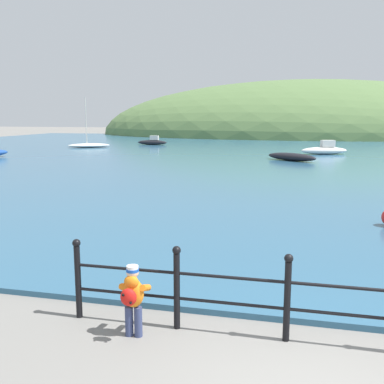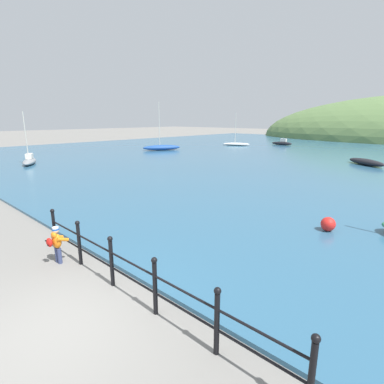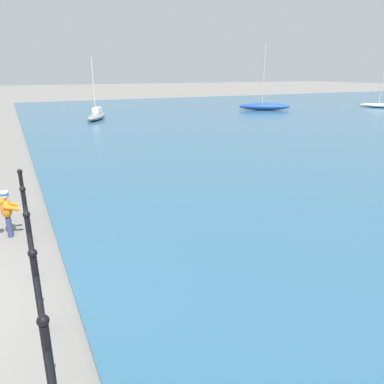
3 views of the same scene
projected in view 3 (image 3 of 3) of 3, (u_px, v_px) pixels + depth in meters
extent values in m
cylinder|color=black|center=(23.00, 196.00, 8.90)|extent=(0.09, 0.09, 1.10)
sphere|color=black|center=(20.00, 172.00, 8.71)|extent=(0.12, 0.12, 0.12)
cylinder|color=black|center=(27.00, 217.00, 7.59)|extent=(0.09, 0.09, 1.10)
sphere|color=black|center=(22.00, 189.00, 7.41)|extent=(0.12, 0.12, 0.12)
cylinder|color=black|center=(31.00, 247.00, 6.29)|extent=(0.09, 0.09, 1.10)
sphere|color=black|center=(26.00, 214.00, 6.11)|extent=(0.12, 0.12, 0.12)
cylinder|color=black|center=(38.00, 293.00, 4.99)|extent=(0.09, 0.09, 1.10)
sphere|color=black|center=(32.00, 253.00, 4.81)|extent=(0.12, 0.12, 0.12)
cylinder|color=black|center=(50.00, 372.00, 3.69)|extent=(0.09, 0.09, 1.10)
sphere|color=black|center=(43.00, 321.00, 3.51)|extent=(0.12, 0.12, 0.12)
cylinder|color=black|center=(32.00, 252.00, 5.56)|extent=(7.58, 0.04, 0.04)
cylinder|color=black|center=(35.00, 274.00, 5.67)|extent=(7.58, 0.04, 0.04)
cylinder|color=navy|center=(9.00, 226.00, 8.05)|extent=(0.11, 0.11, 0.42)
cylinder|color=navy|center=(10.00, 228.00, 7.94)|extent=(0.11, 0.11, 0.42)
ellipsoid|color=orange|center=(6.00, 209.00, 7.87)|extent=(0.31, 0.24, 0.40)
ellipsoid|color=orange|center=(2.00, 201.00, 7.78)|extent=(0.21, 0.13, 0.18)
cylinder|color=orange|center=(10.00, 204.00, 8.01)|extent=(0.11, 0.32, 0.19)
cylinder|color=orange|center=(11.00, 208.00, 7.77)|extent=(0.11, 0.32, 0.19)
sphere|color=beige|center=(4.00, 195.00, 7.78)|extent=(0.17, 0.17, 0.17)
cylinder|color=#194CB2|center=(4.00, 194.00, 7.77)|extent=(0.17, 0.17, 0.04)
cylinder|color=silver|center=(4.00, 192.00, 7.75)|extent=(0.16, 0.16, 0.04)
ellipsoid|color=silver|center=(381.00, 105.00, 35.26)|extent=(3.88, 2.89, 0.37)
cylinder|color=beige|center=(382.00, 81.00, 34.68)|extent=(0.07, 0.07, 4.05)
ellipsoid|color=#1E4793|center=(265.00, 106.00, 32.90)|extent=(3.24, 4.47, 0.61)
cylinder|color=beige|center=(264.00, 74.00, 32.07)|extent=(0.07, 0.07, 4.88)
ellipsoid|color=gray|center=(97.00, 116.00, 26.40)|extent=(3.40, 2.34, 0.44)
cube|color=silver|center=(97.00, 110.00, 26.52)|extent=(1.06, 0.86, 0.40)
cylinder|color=beige|center=(93.00, 86.00, 25.60)|extent=(0.07, 0.07, 3.74)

